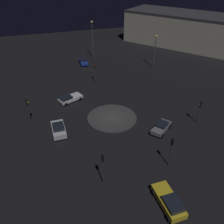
{
  "coord_description": "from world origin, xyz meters",
  "views": [
    {
      "loc": [
        -30.95,
        9.64,
        22.34
      ],
      "look_at": [
        0.0,
        0.0,
        1.21
      ],
      "focal_mm": 38.12,
      "sensor_mm": 36.0,
      "label": 1
    }
  ],
  "objects": [
    {
      "name": "roundabout_island",
      "position": [
        0.0,
        0.0,
        0.08
      ],
      "size": [
        8.17,
        8.17,
        0.17
      ],
      "primitive_type": "cylinder",
      "color": "#383838",
      "rests_on": "ground_plane"
    },
    {
      "name": "car_yellow",
      "position": [
        -17.67,
        -0.8,
        0.81
      ],
      "size": [
        4.6,
        2.15,
        1.54
      ],
      "rotation": [
        0.0,
        0.0,
        6.3
      ],
      "color": "gold",
      "rests_on": "ground_plane"
    },
    {
      "name": "streetlamp_east",
      "position": [
        28.22,
        -3.62,
        6.2
      ],
      "size": [
        0.55,
        0.55,
        9.42
      ],
      "color": "#4C4C51",
      "rests_on": "ground_plane"
    },
    {
      "name": "traffic_light_west",
      "position": [
        -12.27,
        -3.72,
        3.07
      ],
      "size": [
        0.39,
        0.35,
        4.33
      ],
      "rotation": [
        0.0,
        0.0,
        0.29
      ],
      "color": "#2D2D2D",
      "rests_on": "ground_plane"
    },
    {
      "name": "car_silver",
      "position": [
        -1.47,
        8.85,
        0.79
      ],
      "size": [
        4.13,
        2.16,
        1.49
      ],
      "rotation": [
        0.0,
        0.0,
        0.02
      ],
      "color": "silver",
      "rests_on": "ground_plane"
    },
    {
      "name": "streetlamp_southeast",
      "position": [
        17.77,
        -15.99,
        5.25
      ],
      "size": [
        0.56,
        0.56,
        7.72
      ],
      "color": "#4C4C51",
      "rests_on": "ground_plane"
    },
    {
      "name": "car_grey",
      "position": [
        -5.52,
        -6.12,
        0.73
      ],
      "size": [
        3.81,
        4.17,
        1.37
      ],
      "rotation": [
        0.0,
        0.0,
        2.24
      ],
      "color": "slate",
      "rests_on": "ground_plane"
    },
    {
      "name": "traffic_light_west_near",
      "position": [
        -12.58,
        5.0,
        3.17
      ],
      "size": [
        0.39,
        0.36,
        4.48
      ],
      "rotation": [
        0.0,
        0.0,
        -0.38
      ],
      "color": "#2D2D2D",
      "rests_on": "ground_plane"
    },
    {
      "name": "traffic_light_east",
      "position": [
        13.9,
        -0.62,
        3.0
      ],
      "size": [
        0.36,
        0.31,
        4.23
      ],
      "rotation": [
        0.0,
        0.0,
        3.1
      ],
      "color": "#2D2D2D",
      "rests_on": "ground_plane"
    },
    {
      "name": "ground_plane",
      "position": [
        0.0,
        0.0,
        0.0
      ],
      "size": [
        114.21,
        114.21,
        0.0
      ],
      "primitive_type": "plane",
      "color": "black"
    },
    {
      "name": "traffic_light_southwest",
      "position": [
        -5.23,
        -12.61,
        2.78
      ],
      "size": [
        0.36,
        0.39,
        3.9
      ],
      "rotation": [
        0.0,
        0.0,
        1.18
      ],
      "color": "#2D2D2D",
      "rests_on": "ground_plane"
    },
    {
      "name": "car_white",
      "position": [
        7.5,
        5.85,
        0.69
      ],
      "size": [
        3.4,
        4.68,
        1.3
      ],
      "rotation": [
        0.0,
        0.0,
        -1.17
      ],
      "color": "white",
      "rests_on": "ground_plane"
    },
    {
      "name": "traffic_light_north",
      "position": [
        2.52,
        12.77,
        3.08
      ],
      "size": [
        0.34,
        0.38,
        4.34
      ],
      "rotation": [
        0.0,
        0.0,
        -1.77
      ],
      "color": "#2D2D2D",
      "rests_on": "ground_plane"
    },
    {
      "name": "store_building",
      "position": [
        31.37,
        -32.11,
        4.57
      ],
      "size": [
        34.42,
        31.04,
        9.14
      ],
      "rotation": [
        0.0,
        0.0,
        6.96
      ],
      "color": "#B7B299",
      "rests_on": "ground_plane"
    },
    {
      "name": "car_blue",
      "position": [
        24.81,
        -0.27,
        0.74
      ],
      "size": [
        4.07,
        2.02,
        1.41
      ],
      "rotation": [
        0.0,
        0.0,
        3.11
      ],
      "color": "#1E38A5",
      "rests_on": "ground_plane"
    }
  ]
}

